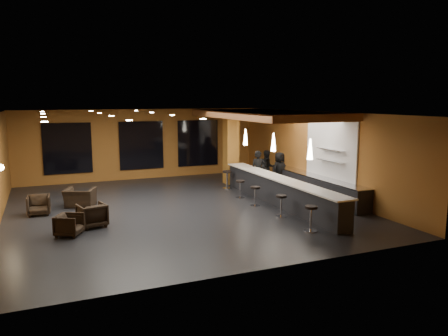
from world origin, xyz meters
name	(u,v)px	position (x,y,z in m)	size (l,w,h in m)	color
floor	(180,209)	(0.00, 0.00, -0.05)	(12.00, 13.00, 0.10)	black
ceiling	(178,112)	(0.00, 0.00, 3.55)	(12.00, 13.00, 0.10)	black
wall_back	(141,144)	(0.00, 6.55, 1.75)	(12.00, 0.10, 3.50)	brown
wall_front	(262,198)	(0.00, -6.55, 1.75)	(12.00, 0.10, 3.50)	brown
wall_right	(318,153)	(6.05, 0.00, 1.75)	(0.10, 13.00, 3.50)	brown
wood_soffit	(264,115)	(4.00, 1.00, 3.36)	(3.60, 8.00, 0.28)	brown
window_left	(68,148)	(-3.50, 6.44, 1.70)	(2.20, 0.06, 2.40)	black
window_center	(141,145)	(0.00, 6.44, 1.70)	(2.20, 0.06, 2.40)	black
window_right	(198,143)	(3.00, 6.44, 1.70)	(2.20, 0.06, 2.40)	black
tile_backsplash	(331,150)	(5.96, -1.00, 2.00)	(0.06, 3.20, 2.40)	white
bar_counter	(279,192)	(3.65, -1.00, 0.50)	(0.60, 8.00, 1.00)	black
bar_top	(279,178)	(3.65, -1.00, 1.02)	(0.78, 8.10, 0.05)	white
prep_counter	(315,187)	(5.65, -0.50, 0.43)	(0.70, 6.00, 0.86)	black
prep_top	(316,176)	(5.65, -0.50, 0.89)	(0.72, 6.00, 0.03)	silver
wall_shelf_lower	(330,161)	(5.82, -1.20, 1.60)	(0.30, 1.50, 0.03)	silver
wall_shelf_upper	(331,149)	(5.82, -1.20, 2.05)	(0.30, 1.50, 0.03)	silver
column	(231,147)	(3.65, 3.60, 1.75)	(0.60, 0.60, 3.50)	#9B6422
wall_sconce	(1,168)	(-5.88, 0.50, 1.80)	(0.22, 0.22, 0.22)	#FFE5B2
pendant_0	(310,149)	(3.65, -3.00, 2.35)	(0.20, 0.20, 0.70)	white
pendant_1	(273,142)	(3.65, -0.50, 2.35)	(0.20, 0.20, 0.70)	white
pendant_2	(246,137)	(3.65, 2.00, 2.35)	(0.20, 0.20, 0.70)	white
staff_a	(258,171)	(4.15, 1.71, 0.88)	(0.64, 0.42, 1.75)	black
staff_b	(267,168)	(5.03, 2.50, 0.82)	(0.80, 0.62, 1.65)	black
staff_c	(279,170)	(5.25, 1.78, 0.82)	(0.80, 0.52, 1.64)	black
armchair_a	(69,225)	(-3.99, -1.94, 0.32)	(0.69, 0.71, 0.64)	black
armchair_b	(92,215)	(-3.26, -1.27, 0.37)	(0.80, 0.82, 0.75)	black
armchair_c	(39,205)	(-4.82, 0.94, 0.35)	(0.74, 0.76, 0.69)	black
armchair_d	(80,198)	(-3.39, 1.62, 0.34)	(1.05, 0.92, 0.69)	black
bar_stool_0	(311,215)	(2.83, -4.37, 0.51)	(0.40, 0.40, 0.80)	silver
bar_stool_1	(281,203)	(2.84, -2.56, 0.49)	(0.38, 0.38, 0.76)	silver
bar_stool_2	(255,194)	(2.70, -0.86, 0.48)	(0.38, 0.38, 0.75)	silver
bar_stool_3	(240,187)	(2.76, 0.58, 0.47)	(0.37, 0.37, 0.73)	silver
bar_stool_4	(227,177)	(2.99, 2.51, 0.52)	(0.41, 0.41, 0.82)	silver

